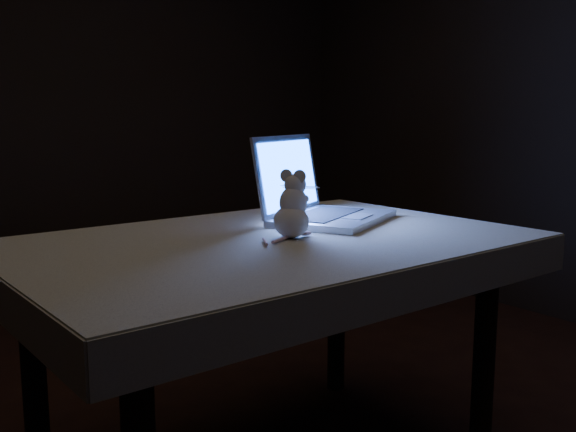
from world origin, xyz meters
TOP-DOWN VIEW (x-y plane):
  - back_wall at (0.00, 2.50)m, footprint 4.50×0.04m
  - table at (-0.05, -0.01)m, footprint 1.50×0.99m
  - tablecloth at (0.02, 0.02)m, footprint 1.81×1.43m
  - laptop at (0.31, 0.10)m, footprint 0.58×0.56m
  - plush_mouse at (0.00, -0.05)m, footprint 0.19×0.19m

SIDE VIEW (x-z plane):
  - table at x=-0.05m, z-range 0.00..0.79m
  - tablecloth at x=0.02m, z-range 0.69..0.80m
  - plush_mouse at x=0.00m, z-range 0.80..1.01m
  - laptop at x=0.31m, z-range 0.80..1.11m
  - back_wall at x=0.00m, z-range 0.00..2.60m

